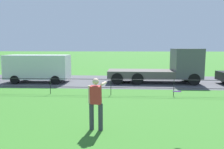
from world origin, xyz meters
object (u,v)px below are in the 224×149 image
at_px(person_thrower, 96,102).
at_px(frisbee, 177,91).
at_px(flatbed_truck_right, 167,68).
at_px(panel_van_far_left, 38,67).

bearing_deg(person_thrower, frisbee, -6.26).
bearing_deg(person_thrower, flatbed_truck_right, 66.43).
relative_size(panel_van_far_left, flatbed_truck_right, 0.69).
xyz_separation_m(person_thrower, frisbee, (2.64, -0.29, 0.48)).
height_order(person_thrower, panel_van_far_left, panel_van_far_left).
relative_size(frisbee, flatbed_truck_right, 0.04).
relative_size(frisbee, panel_van_far_left, 0.06).
xyz_separation_m(person_thrower, panel_van_far_left, (-6.10, 9.64, 0.29)).
height_order(person_thrower, frisbee, person_thrower).
distance_m(panel_van_far_left, flatbed_truck_right, 10.49).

